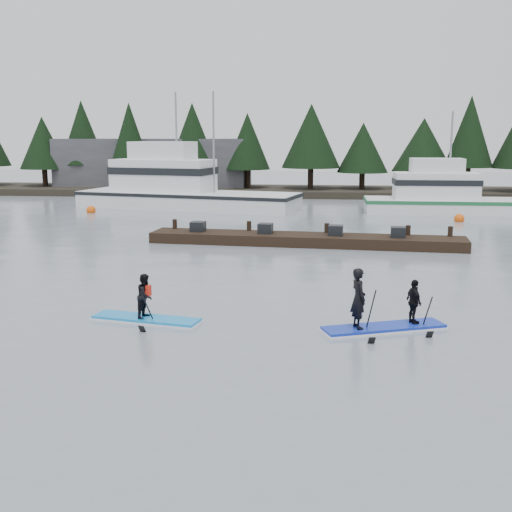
# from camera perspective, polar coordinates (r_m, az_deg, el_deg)

# --- Properties ---
(ground) EXTENTS (160.00, 160.00, 0.00)m
(ground) POSITION_cam_1_polar(r_m,az_deg,el_deg) (17.48, -2.18, -7.20)
(ground) COLOR gray
(ground) RESTS_ON ground
(far_shore) EXTENTS (70.00, 8.00, 0.60)m
(far_shore) POSITION_cam_1_polar(r_m,az_deg,el_deg) (58.72, 3.88, 5.75)
(far_shore) COLOR #2D281E
(far_shore) RESTS_ON ground
(treeline) EXTENTS (60.00, 4.00, 8.00)m
(treeline) POSITION_cam_1_polar(r_m,az_deg,el_deg) (58.75, 3.87, 5.46)
(treeline) COLOR black
(treeline) RESTS_ON ground
(waterfront_building) EXTENTS (18.00, 6.00, 5.00)m
(waterfront_building) POSITION_cam_1_polar(r_m,az_deg,el_deg) (62.72, -9.02, 7.97)
(waterfront_building) COLOR #4C4C51
(waterfront_building) RESTS_ON ground
(fishing_boat_large) EXTENTS (17.01, 7.99, 9.41)m
(fishing_boat_large) POSITION_cam_1_polar(r_m,az_deg,el_deg) (48.34, -6.64, 5.11)
(fishing_boat_large) COLOR white
(fishing_boat_large) RESTS_ON ground
(fishing_boat_medium) EXTENTS (12.61, 3.61, 7.76)m
(fishing_boat_medium) POSITION_cam_1_polar(r_m,az_deg,el_deg) (46.86, 16.98, 4.33)
(fishing_boat_medium) COLOR white
(fishing_boat_medium) RESTS_ON ground
(floating_dock) EXTENTS (15.66, 3.33, 0.52)m
(floating_dock) POSITION_cam_1_polar(r_m,az_deg,el_deg) (31.88, 4.38, 1.46)
(floating_dock) COLOR black
(floating_dock) RESTS_ON ground
(buoy_c) EXTENTS (0.64, 0.64, 0.64)m
(buoy_c) POSITION_cam_1_polar(r_m,az_deg,el_deg) (42.35, 17.60, 2.93)
(buoy_c) COLOR #E1510B
(buoy_c) RESTS_ON ground
(buoy_a) EXTENTS (0.64, 0.64, 0.64)m
(buoy_a) POSITION_cam_1_polar(r_m,az_deg,el_deg) (46.41, -14.45, 3.74)
(buoy_a) COLOR #E1510B
(buoy_a) RESTS_ON ground
(paddleboard_solo) EXTENTS (3.30, 1.40, 1.86)m
(paddleboard_solo) POSITION_cam_1_polar(r_m,az_deg,el_deg) (19.06, -9.76, -4.34)
(paddleboard_solo) COLOR #1683D3
(paddleboard_solo) RESTS_ON ground
(paddleboard_duo) EXTENTS (3.55, 2.03, 2.26)m
(paddleboard_duo) POSITION_cam_1_polar(r_m,az_deg,el_deg) (18.24, 11.17, -4.65)
(paddleboard_duo) COLOR #122BAA
(paddleboard_duo) RESTS_ON ground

